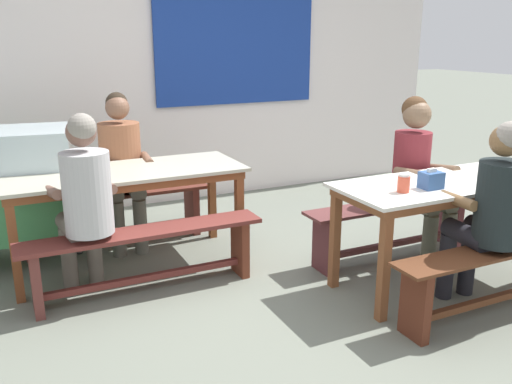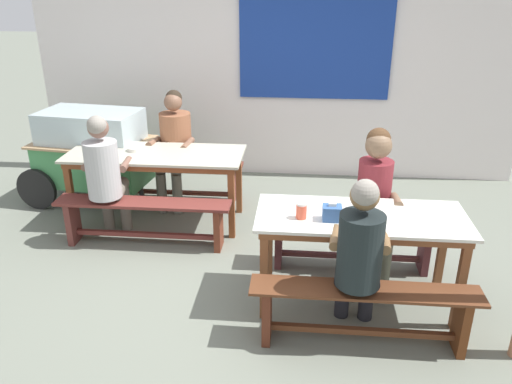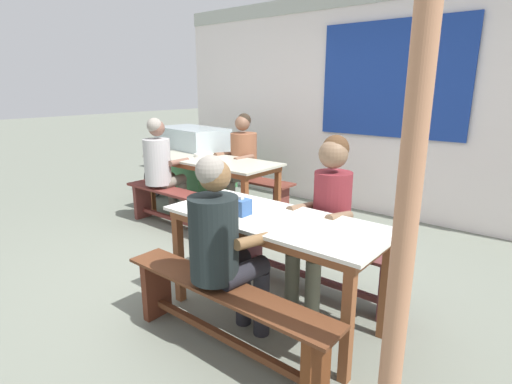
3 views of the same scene
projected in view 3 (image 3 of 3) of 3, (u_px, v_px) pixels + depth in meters
ground_plane at (229, 268)px, 3.74m from camera, size 40.00×40.00×0.00m
backdrop_wall at (359, 99)px, 5.22m from camera, size 6.04×0.23×2.81m
dining_table_far at (210, 165)px, 4.93m from camera, size 1.80×0.72×0.77m
dining_table_near at (274, 229)px, 2.77m from camera, size 1.59×0.67×0.77m
bench_far_back at (239, 187)px, 5.43m from camera, size 1.65×0.32×0.46m
bench_far_front at (179, 204)px, 4.64m from camera, size 1.68×0.27×0.46m
bench_near_back at (312, 256)px, 3.27m from camera, size 1.53×0.27×0.46m
bench_near_front at (223, 311)px, 2.48m from camera, size 1.59×0.26×0.46m
food_cart at (192, 158)px, 5.85m from camera, size 1.66×0.95×1.06m
person_near_front at (223, 243)px, 2.46m from camera, size 0.44×0.53×1.27m
person_right_near_table at (326, 210)px, 3.00m from camera, size 0.40×0.58×1.30m
person_left_back_turned at (162, 165)px, 4.80m from camera, size 0.45×0.53×1.29m
person_center_facing at (241, 157)px, 5.22m from camera, size 0.48×0.55×1.30m
tissue_box at (240, 206)px, 2.80m from camera, size 0.14×0.11×0.14m
condiment_jar at (218, 200)px, 2.94m from camera, size 0.08×0.08×0.12m
soup_bowl at (200, 155)px, 5.08m from camera, size 0.16×0.16×0.04m
wooden_support_post at (407, 209)px, 1.58m from camera, size 0.10×0.10×2.36m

